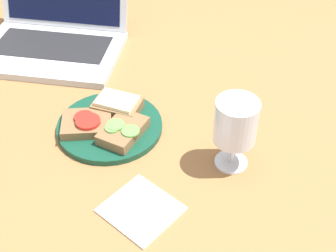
{
  "coord_description": "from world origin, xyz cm",
  "views": [
    {
      "loc": [
        19.3,
        -72.48,
        66.5
      ],
      "look_at": [
        8.0,
        -6.66,
        8.0
      ],
      "focal_mm": 50.0,
      "sensor_mm": 36.0,
      "label": 1
    }
  ],
  "objects_px": {
    "plate": "(110,126)",
    "sandwich_with_tomato": "(87,123)",
    "napkin": "(141,210)",
    "sandwich_with_cheese": "(117,105)",
    "wine_glass": "(236,124)",
    "sandwich_with_cucumber": "(123,131)",
    "laptop": "(54,34)"
  },
  "relations": [
    {
      "from": "plate",
      "to": "sandwich_with_tomato",
      "type": "relative_size",
      "value": 1.88
    },
    {
      "from": "sandwich_with_tomato",
      "to": "napkin",
      "type": "xyz_separation_m",
      "value": [
        0.15,
        -0.18,
        -0.02
      ]
    },
    {
      "from": "sandwich_with_cheese",
      "to": "napkin",
      "type": "xyz_separation_m",
      "value": [
        0.1,
        -0.24,
        -0.03
      ]
    },
    {
      "from": "sandwich_with_cheese",
      "to": "wine_glass",
      "type": "xyz_separation_m",
      "value": [
        0.24,
        -0.1,
        0.07
      ]
    },
    {
      "from": "sandwich_with_cucumber",
      "to": "wine_glass",
      "type": "height_order",
      "value": "wine_glass"
    },
    {
      "from": "wine_glass",
      "to": "napkin",
      "type": "xyz_separation_m",
      "value": [
        -0.14,
        -0.14,
        -0.09
      ]
    },
    {
      "from": "wine_glass",
      "to": "laptop",
      "type": "distance_m",
      "value": 0.58
    },
    {
      "from": "sandwich_with_cucumber",
      "to": "sandwich_with_cheese",
      "type": "distance_m",
      "value": 0.08
    },
    {
      "from": "sandwich_with_cheese",
      "to": "wine_glass",
      "type": "bearing_deg",
      "value": -22.29
    },
    {
      "from": "plate",
      "to": "sandwich_with_cheese",
      "type": "xyz_separation_m",
      "value": [
        0.01,
        0.04,
        0.02
      ]
    },
    {
      "from": "laptop",
      "to": "plate",
      "type": "bearing_deg",
      "value": -52.24
    },
    {
      "from": "sandwich_with_cheese",
      "to": "laptop",
      "type": "distance_m",
      "value": 0.33
    },
    {
      "from": "sandwich_with_cucumber",
      "to": "sandwich_with_tomato",
      "type": "height_order",
      "value": "same"
    },
    {
      "from": "sandwich_with_cheese",
      "to": "wine_glass",
      "type": "height_order",
      "value": "wine_glass"
    },
    {
      "from": "sandwich_with_cucumber",
      "to": "sandwich_with_tomato",
      "type": "xyz_separation_m",
      "value": [
        -0.08,
        0.01,
        -0.0
      ]
    },
    {
      "from": "laptop",
      "to": "sandwich_with_cheese",
      "type": "bearing_deg",
      "value": -46.61
    },
    {
      "from": "sandwich_with_tomato",
      "to": "napkin",
      "type": "bearing_deg",
      "value": -50.05
    },
    {
      "from": "laptop",
      "to": "wine_glass",
      "type": "bearing_deg",
      "value": -35.75
    },
    {
      "from": "sandwich_with_cheese",
      "to": "sandwich_with_cucumber",
      "type": "bearing_deg",
      "value": -67.91
    },
    {
      "from": "sandwich_with_cheese",
      "to": "napkin",
      "type": "distance_m",
      "value": 0.26
    },
    {
      "from": "sandwich_with_tomato",
      "to": "sandwich_with_cucumber",
      "type": "bearing_deg",
      "value": -7.58
    },
    {
      "from": "plate",
      "to": "sandwich_with_cucumber",
      "type": "xyz_separation_m",
      "value": [
        0.04,
        -0.03,
        0.02
      ]
    },
    {
      "from": "plate",
      "to": "sandwich_with_tomato",
      "type": "height_order",
      "value": "sandwich_with_tomato"
    },
    {
      "from": "sandwich_with_tomato",
      "to": "napkin",
      "type": "height_order",
      "value": "sandwich_with_tomato"
    },
    {
      "from": "sandwich_with_cucumber",
      "to": "wine_glass",
      "type": "relative_size",
      "value": 0.8
    },
    {
      "from": "laptop",
      "to": "sandwich_with_tomato",
      "type": "bearing_deg",
      "value": -59.41
    },
    {
      "from": "sandwich_with_cheese",
      "to": "laptop",
      "type": "xyz_separation_m",
      "value": [
        -0.22,
        0.24,
        0.01
      ]
    },
    {
      "from": "sandwich_with_cucumber",
      "to": "laptop",
      "type": "bearing_deg",
      "value": 129.31
    },
    {
      "from": "laptop",
      "to": "sandwich_with_cucumber",
      "type": "bearing_deg",
      "value": -50.69
    },
    {
      "from": "wine_glass",
      "to": "laptop",
      "type": "xyz_separation_m",
      "value": [
        -0.47,
        0.34,
        -0.06
      ]
    },
    {
      "from": "sandwich_with_cheese",
      "to": "laptop",
      "type": "relative_size",
      "value": 0.3
    },
    {
      "from": "sandwich_with_tomato",
      "to": "laptop",
      "type": "xyz_separation_m",
      "value": [
        -0.18,
        0.3,
        0.01
      ]
    }
  ]
}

